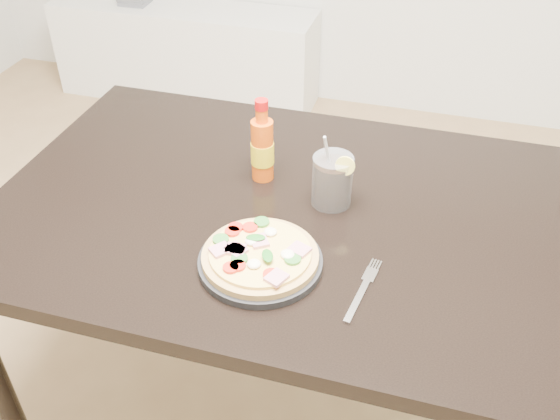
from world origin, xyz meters
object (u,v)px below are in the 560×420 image
(pizza, at_px, (260,254))
(hot_sauce_bottle, at_px, (262,148))
(media_console, at_px, (186,53))
(cola_cup, at_px, (332,181))
(fork, at_px, (364,288))
(dining_table, at_px, (294,235))
(plate, at_px, (260,262))

(pizza, bearing_deg, hot_sauce_bottle, 106.34)
(media_console, bearing_deg, pizza, -61.97)
(cola_cup, relative_size, fork, 0.97)
(cola_cup, xyz_separation_m, fork, (0.12, -0.26, -0.05))
(dining_table, relative_size, media_console, 1.00)
(hot_sauce_bottle, bearing_deg, pizza, -73.66)
(cola_cup, bearing_deg, media_console, 123.51)
(dining_table, distance_m, pizza, 0.24)
(fork, bearing_deg, plate, -174.12)
(plate, xyz_separation_m, hot_sauce_bottle, (-0.09, 0.31, 0.08))
(dining_table, relative_size, plate, 5.48)
(plate, bearing_deg, hot_sauce_bottle, 106.53)
(plate, bearing_deg, cola_cup, 69.92)
(plate, height_order, cola_cup, cola_cup)
(pizza, height_order, fork, pizza)
(pizza, bearing_deg, media_console, 118.03)
(cola_cup, bearing_deg, plate, -110.08)
(hot_sauce_bottle, bearing_deg, plate, -73.47)
(plate, bearing_deg, pizza, 178.45)
(cola_cup, height_order, media_console, cola_cup)
(pizza, height_order, hot_sauce_bottle, hot_sauce_bottle)
(plate, height_order, hot_sauce_bottle, hot_sauce_bottle)
(plate, distance_m, cola_cup, 0.27)
(media_console, bearing_deg, hot_sauce_bottle, -60.09)
(pizza, xyz_separation_m, media_console, (-1.07, 2.01, -0.53))
(plate, bearing_deg, fork, -2.64)
(cola_cup, relative_size, media_console, 0.13)
(cola_cup, height_order, fork, cola_cup)
(hot_sauce_bottle, xyz_separation_m, cola_cup, (0.18, -0.05, -0.03))
(pizza, distance_m, cola_cup, 0.27)
(pizza, distance_m, media_console, 2.33)
(pizza, xyz_separation_m, hot_sauce_bottle, (-0.09, 0.31, 0.06))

